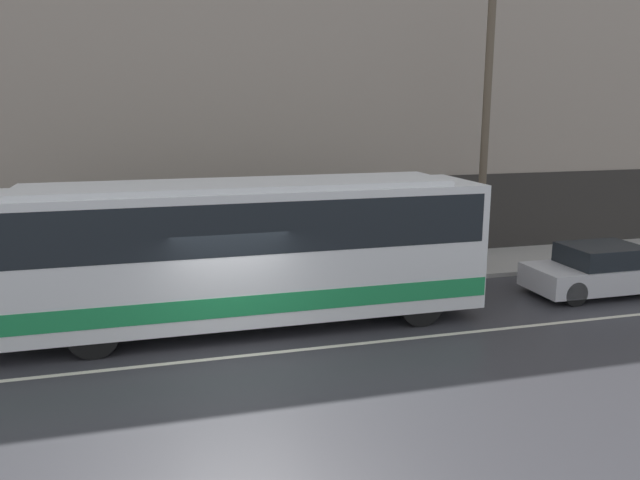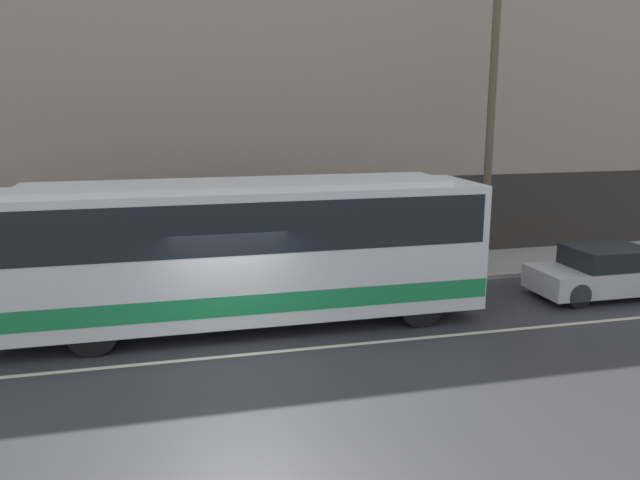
{
  "view_description": "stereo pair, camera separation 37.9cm",
  "coord_description": "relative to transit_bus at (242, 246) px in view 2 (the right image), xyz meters",
  "views": [
    {
      "loc": [
        -1.56,
        -12.25,
        5.16
      ],
      "look_at": [
        2.3,
        1.83,
        1.99
      ],
      "focal_mm": 35.0,
      "sensor_mm": 36.0,
      "label": 1
    },
    {
      "loc": [
        -1.2,
        -12.35,
        5.16
      ],
      "look_at": [
        2.3,
        1.83,
        1.99
      ],
      "focal_mm": 35.0,
      "sensor_mm": 36.0,
      "label": 2
    }
  ],
  "objects": [
    {
      "name": "ground_plane",
      "position": [
        -0.41,
        -1.83,
        -1.94
      ],
      "size": [
        60.0,
        60.0,
        0.0
      ],
      "primitive_type": "plane",
      "color": "#333338"
    },
    {
      "name": "transit_bus",
      "position": [
        0.0,
        0.0,
        0.0
      ],
      "size": [
        11.37,
        2.51,
        3.44
      ],
      "color": "white",
      "rests_on": "ground_plane"
    },
    {
      "name": "building_facade",
      "position": [
        -0.41,
        5.43,
        4.29
      ],
      "size": [
        60.0,
        0.35,
        12.87
      ],
      "color": "gray",
      "rests_on": "ground_plane"
    },
    {
      "name": "sedan_white_front",
      "position": [
        10.06,
        -0.0,
        -1.29
      ],
      "size": [
        4.31,
        1.77,
        1.37
      ],
      "color": "silver",
      "rests_on": "ground_plane"
    },
    {
      "name": "sidewalk",
      "position": [
        -0.41,
        3.73,
        -1.87
      ],
      "size": [
        60.0,
        3.11,
        0.13
      ],
      "color": "#A09E99",
      "rests_on": "ground_plane"
    },
    {
      "name": "utility_pole_near",
      "position": [
        7.75,
        2.77,
        2.61
      ],
      "size": [
        0.23,
        0.23,
        8.84
      ],
      "color": "brown",
      "rests_on": "sidewalk"
    },
    {
      "name": "lane_stripe",
      "position": [
        -0.41,
        -1.83,
        -1.93
      ],
      "size": [
        54.0,
        0.14,
        0.01
      ],
      "color": "beige",
      "rests_on": "ground_plane"
    }
  ]
}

